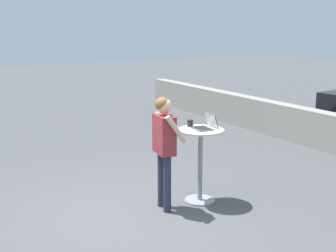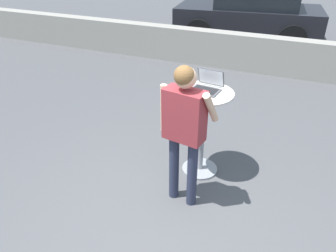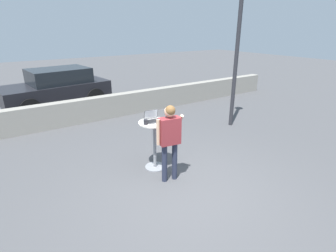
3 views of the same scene
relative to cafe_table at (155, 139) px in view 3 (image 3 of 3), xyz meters
The scene contains 8 objects.
ground_plane 1.38m from the cafe_table, 90.18° to the right, with size 50.00×50.00×0.00m, color #4C4C4F.
pavement_kerb 3.94m from the cafe_table, 90.05° to the left, with size 16.45×0.35×0.79m.
cafe_table is the anchor object (origin of this frame).
laptop 0.45m from the cafe_table, 85.37° to the left, with size 0.35×0.34×0.23m.
coffee_mug 0.50m from the cafe_table, behind, with size 0.12×0.09×0.11m.
standing_person 0.68m from the cafe_table, 91.52° to the right, with size 0.58×0.33×1.62m.
parked_car_near_street 6.34m from the cafe_table, 96.08° to the left, with size 4.09×2.31×1.50m.
street_lamp 4.38m from the cafe_table, 16.28° to the left, with size 0.32×0.32×5.00m.
Camera 3 is at (-2.67, -3.34, 2.99)m, focal length 28.00 mm.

